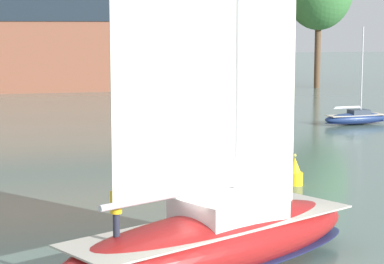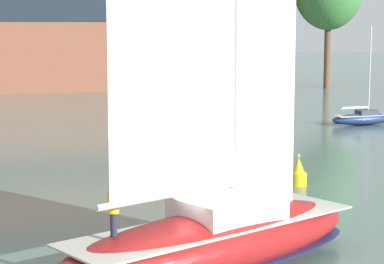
{
  "view_description": "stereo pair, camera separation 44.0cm",
  "coord_description": "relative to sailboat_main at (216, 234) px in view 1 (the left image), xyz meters",
  "views": [
    {
      "loc": [
        -6.57,
        -22.37,
        7.86
      ],
      "look_at": [
        0.0,
        3.0,
        4.18
      ],
      "focal_mm": 70.0,
      "sensor_mm": 36.0,
      "label": 1
    },
    {
      "loc": [
        -6.14,
        -22.48,
        7.86
      ],
      "look_at": [
        0.0,
        3.0,
        4.18
      ],
      "focal_mm": 70.0,
      "sensor_mm": 36.0,
      "label": 2
    }
  ],
  "objects": [
    {
      "name": "sailboat_main",
      "position": [
        0.0,
        0.0,
        0.0
      ],
      "size": [
        12.31,
        8.44,
        16.58
      ],
      "color": "maroon",
      "rests_on": "ground"
    },
    {
      "name": "sailboat_moored_far_slip",
      "position": [
        21.52,
        32.85,
        -0.73
      ],
      "size": [
        5.88,
        2.2,
        7.92
      ],
      "color": "navy",
      "rests_on": "ground"
    },
    {
      "name": "channel_buoy",
      "position": [
        7.63,
        12.01,
        -0.66
      ],
      "size": [
        0.86,
        0.86,
        1.59
      ],
      "color": "yellow",
      "rests_on": "ground"
    },
    {
      "name": "waterfront_building",
      "position": [
        8.41,
        75.93,
        8.24
      ],
      "size": [
        43.24,
        15.0,
        18.96
      ],
      "color": "brown",
      "rests_on": "ground"
    }
  ]
}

